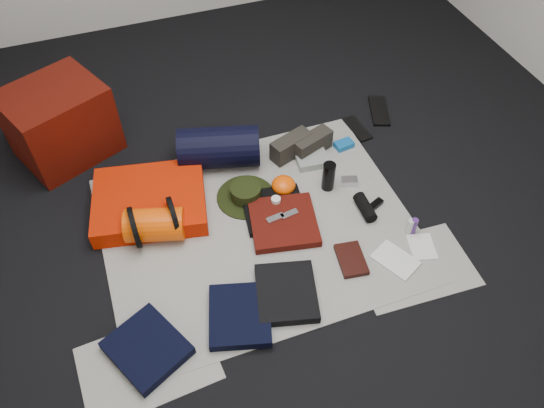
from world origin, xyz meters
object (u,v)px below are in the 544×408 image
object	(u,v)px
red_cabinet	(60,122)
water_bottle	(329,176)
sleeping_pad	(150,201)
stuff_sack	(155,225)
paperback_book	(351,259)
compact_camera	(349,181)
navy_duffel	(219,148)

from	to	relation	value
red_cabinet	water_bottle	xyz separation A→B (m)	(1.33, -0.82, -0.12)
sleeping_pad	stuff_sack	bearing A→B (deg)	-92.36
red_cabinet	stuff_sack	world-z (taller)	red_cabinet
stuff_sack	paperback_book	world-z (taller)	stuff_sack
compact_camera	paperback_book	world-z (taller)	compact_camera
red_cabinet	paperback_book	size ratio (longest dim) A/B	2.64
sleeping_pad	stuff_sack	distance (m)	0.20
red_cabinet	compact_camera	size ratio (longest dim) A/B	5.79
sleeping_pad	water_bottle	bearing A→B (deg)	-11.05
water_bottle	compact_camera	xyz separation A→B (m)	(0.13, -0.02, -0.07)
stuff_sack	compact_camera	size ratio (longest dim) A/B	3.28
red_cabinet	paperback_book	bearing A→B (deg)	-71.06
paperback_book	water_bottle	bearing A→B (deg)	87.86
paperback_book	red_cabinet	bearing A→B (deg)	141.58
navy_duffel	stuff_sack	bearing A→B (deg)	-123.18
compact_camera	sleeping_pad	bearing A→B (deg)	-172.51
compact_camera	water_bottle	bearing A→B (deg)	-168.91
red_cabinet	compact_camera	world-z (taller)	red_cabinet
red_cabinet	sleeping_pad	world-z (taller)	red_cabinet
stuff_sack	paperback_book	distance (m)	1.01
red_cabinet	compact_camera	xyz separation A→B (m)	(1.46, -0.83, -0.19)
navy_duffel	compact_camera	xyz separation A→B (m)	(0.64, -0.41, -0.10)
compact_camera	paperback_book	distance (m)	0.54
paperback_book	compact_camera	bearing A→B (deg)	74.01
sleeping_pad	water_bottle	distance (m)	0.99
water_bottle	paperback_book	xyz separation A→B (m)	(-0.09, -0.50, -0.08)
red_cabinet	compact_camera	bearing A→B (deg)	-53.92
navy_duffel	paperback_book	xyz separation A→B (m)	(0.42, -0.90, -0.11)
red_cabinet	navy_duffel	bearing A→B (deg)	-51.26
stuff_sack	water_bottle	bearing A→B (deg)	0.52
navy_duffel	red_cabinet	bearing A→B (deg)	168.48
navy_duffel	compact_camera	bearing A→B (deg)	-17.40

